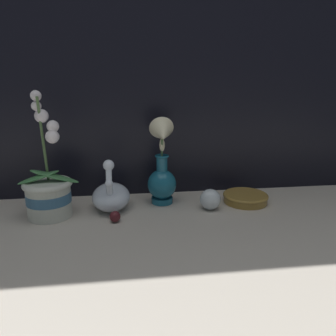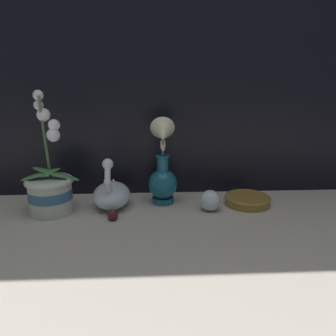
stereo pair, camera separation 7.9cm
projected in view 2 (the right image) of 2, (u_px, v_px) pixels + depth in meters
The scene contains 8 objects.
ground_plane at pixel (160, 225), 0.96m from camera, with size 2.80×2.80×0.00m, color #BCB2A3.
window_backdrop at pixel (156, 20), 1.08m from camera, with size 2.80×0.03×1.20m.
orchid_potted_plant at pixel (50, 188), 1.03m from camera, with size 0.18×0.15×0.38m.
swan_figurine at pixel (112, 193), 1.08m from camera, with size 0.12×0.19×0.18m.
blue_vase at pixel (163, 170), 1.10m from camera, with size 0.10×0.12×0.30m.
glass_sphere at pixel (210, 200), 1.06m from camera, with size 0.07×0.07×0.07m.
amber_dish at pixel (247, 199), 1.11m from camera, with size 0.15×0.15×0.03m.
glass_bauble at pixel (113, 215), 0.99m from camera, with size 0.03×0.03×0.03m.
Camera 2 is at (-0.02, -0.88, 0.42)m, focal length 35.00 mm.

